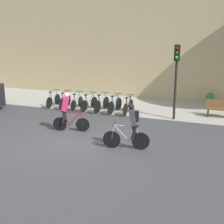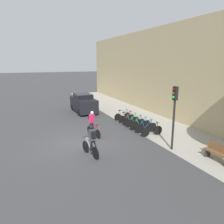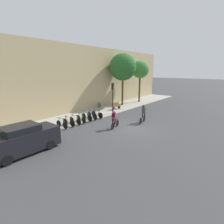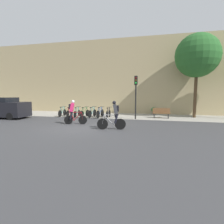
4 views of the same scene
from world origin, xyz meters
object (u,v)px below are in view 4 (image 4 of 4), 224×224
object	(u,v)px
cyclist_pink	(73,111)
parked_bike_6	(108,113)
cyclist_grey	(114,114)
parked_bike_5	(100,113)
parked_bike_3	(85,113)
parked_bike_4	(92,113)
parked_car	(4,108)
potted_plant	(153,110)
parked_bike_0	(62,112)
parked_bike_1	(70,113)
parked_bike_2	(77,113)
traffic_light_pole	(136,89)
bench	(161,113)

from	to	relation	value
cyclist_pink	parked_bike_6	xyz separation A→B (m)	(1.65, 3.76, -0.55)
cyclist_grey	parked_bike_5	xyz separation A→B (m)	(-2.41, 4.86, -0.53)
parked_bike_3	parked_bike_4	distance (m)	0.77
parked_car	potted_plant	distance (m)	14.22
parked_bike_0	parked_bike_3	xyz separation A→B (m)	(2.30, -0.00, 0.00)
parked_bike_1	potted_plant	xyz separation A→B (m)	(7.83, 3.37, 0.05)
parked_bike_1	parked_bike_3	size ratio (longest dim) A/B	0.98
parked_bike_2	parked_bike_4	xyz separation A→B (m)	(1.53, 0.00, 0.03)
parked_bike_5	cyclist_pink	bearing A→B (deg)	-103.21
parked_bike_4	potted_plant	size ratio (longest dim) A/B	2.23
parked_bike_3	parked_bike_0	bearing A→B (deg)	179.99
parked_bike_0	parked_bike_2	size ratio (longest dim) A/B	1.00
parked_bike_4	parked_bike_6	size ratio (longest dim) A/B	1.03
parked_bike_2	traffic_light_pole	distance (m)	5.96
traffic_light_pole	parked_car	size ratio (longest dim) A/B	0.86
parked_bike_5	parked_bike_6	xyz separation A→B (m)	(0.77, -0.00, -0.02)
parked_bike_0	parked_bike_4	bearing A→B (deg)	-0.00
parked_car	potted_plant	xyz separation A→B (m)	(13.05, 5.65, -0.46)
traffic_light_pole	potted_plant	distance (m)	4.45
parked_bike_3	traffic_light_pole	bearing A→B (deg)	-2.92
parked_car	traffic_light_pole	bearing A→B (deg)	9.99
traffic_light_pole	potted_plant	world-z (taller)	traffic_light_pole
parked_bike_2	parked_bike_3	bearing A→B (deg)	0.05
parked_bike_0	parked_bike_5	bearing A→B (deg)	0.01
parked_bike_5	parked_bike_6	distance (m)	0.77
parked_bike_3	parked_car	bearing A→B (deg)	-161.38
parked_bike_2	parked_bike_6	distance (m)	3.06
parked_bike_3	bench	distance (m)	7.04
cyclist_pink	parked_bike_1	size ratio (longest dim) A/B	1.08
parked_bike_0	parked_bike_6	xyz separation A→B (m)	(4.60, -0.00, 0.01)
parked_bike_5	bench	distance (m)	5.52
parked_bike_1	parked_bike_3	bearing A→B (deg)	-0.00
parked_bike_3	parked_bike_6	size ratio (longest dim) A/B	0.97
parked_bike_6	potted_plant	bearing A→B (deg)	40.15
cyclist_grey	potted_plant	size ratio (longest dim) A/B	2.28
parked_bike_2	parked_bike_4	size ratio (longest dim) A/B	0.92
parked_bike_0	parked_car	bearing A→B (deg)	-152.95
cyclist_grey	parked_bike_3	xyz separation A→B (m)	(-3.94, 4.86, -0.55)
cyclist_pink	parked_car	world-z (taller)	parked_car
parked_bike_5	parked_bike_0	bearing A→B (deg)	-179.99
cyclist_grey	bench	world-z (taller)	cyclist_grey
traffic_light_pole	parked_car	distance (m)	11.83
parked_bike_0	parked_bike_5	world-z (taller)	parked_bike_5
parked_bike_4	parked_bike_6	distance (m)	1.53
bench	traffic_light_pole	bearing A→B (deg)	-151.41
cyclist_pink	bench	size ratio (longest dim) A/B	1.14
cyclist_pink	parked_car	xyz separation A→B (m)	(-7.40, 1.49, -0.05)
parked_bike_1	cyclist_pink	bearing A→B (deg)	-59.93
parked_bike_1	parked_bike_4	size ratio (longest dim) A/B	0.93
potted_plant	parked_bike_4	bearing A→B (deg)	-148.63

